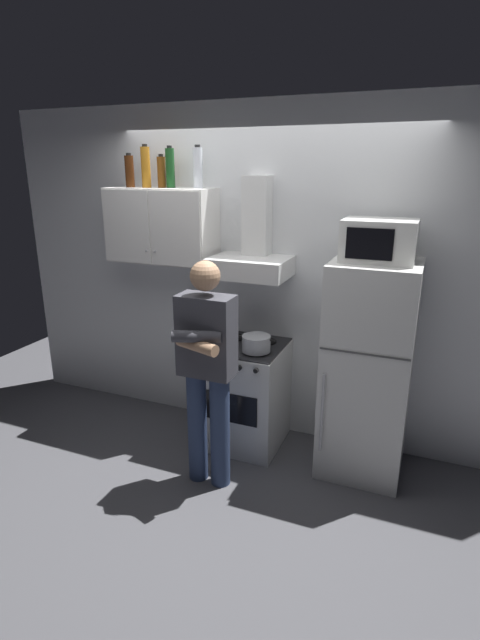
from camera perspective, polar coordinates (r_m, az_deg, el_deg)
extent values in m
plane|color=#4C4C51|center=(3.99, 0.00, -15.92)|extent=(7.00, 7.00, 0.00)
cube|color=white|center=(3.98, 3.29, 5.18)|extent=(4.80, 0.10, 2.70)
cube|color=white|center=(4.08, -9.24, 10.99)|extent=(0.90, 0.34, 0.60)
cube|color=white|center=(4.05, -13.32, 10.71)|extent=(0.43, 0.01, 0.58)
cube|color=white|center=(3.81, -7.69, 10.60)|extent=(0.43, 0.01, 0.58)
sphere|color=#B2B2B7|center=(3.96, -11.03, 8.08)|extent=(0.02, 0.02, 0.02)
sphere|color=#B2B2B7|center=(3.92, -10.04, 8.03)|extent=(0.02, 0.02, 0.02)
cube|color=silver|center=(4.00, 0.70, -8.84)|extent=(0.60, 0.60, 0.85)
cube|color=black|center=(3.82, 0.73, -3.06)|extent=(0.59, 0.59, 0.01)
cube|color=black|center=(3.74, -1.04, -10.43)|extent=(0.42, 0.01, 0.24)
cylinder|color=black|center=(3.76, -1.79, -3.22)|extent=(0.16, 0.16, 0.01)
cylinder|color=black|center=(3.67, 1.93, -3.77)|extent=(0.16, 0.16, 0.01)
cylinder|color=black|center=(3.97, -0.38, -2.07)|extent=(0.16, 0.16, 0.01)
cylinder|color=black|center=(3.88, 3.17, -2.56)|extent=(0.16, 0.16, 0.01)
cylinder|color=black|center=(3.66, -4.01, -5.05)|extent=(0.04, 0.02, 0.04)
cylinder|color=black|center=(3.60, -2.15, -5.37)|extent=(0.04, 0.02, 0.04)
cylinder|color=black|center=(3.55, -0.08, -5.71)|extent=(0.04, 0.02, 0.04)
cylinder|color=black|center=(3.51, 1.89, -6.02)|extent=(0.04, 0.02, 0.04)
cube|color=white|center=(3.72, 1.22, 6.30)|extent=(0.60, 0.44, 0.15)
cube|color=white|center=(3.80, 2.03, 12.24)|extent=(0.20, 0.16, 0.60)
cube|color=white|center=(3.63, 14.88, -5.80)|extent=(0.60, 0.60, 1.60)
cube|color=#4C4C4C|center=(3.26, 14.46, -3.93)|extent=(0.59, 0.01, 0.01)
cylinder|color=silver|center=(3.49, 9.69, -10.83)|extent=(0.02, 0.02, 0.60)
cube|color=silver|center=(3.40, 16.18, 9.04)|extent=(0.48, 0.36, 0.28)
cube|color=black|center=(3.22, 15.08, 8.69)|extent=(0.30, 0.01, 0.20)
cylinder|color=navy|center=(3.57, -5.08, -12.42)|extent=(0.14, 0.14, 0.85)
cylinder|color=navy|center=(3.50, -2.38, -13.02)|extent=(0.14, 0.14, 0.85)
cube|color=#3F3F47|center=(3.23, -4.00, -1.88)|extent=(0.38, 0.20, 0.56)
cylinder|color=#3F3F47|center=(3.10, -5.15, -1.99)|extent=(0.33, 0.17, 0.08)
cylinder|color=tan|center=(3.12, -5.12, -3.02)|extent=(0.33, 0.17, 0.08)
sphere|color=tan|center=(3.12, -4.16, 5.23)|extent=(0.20, 0.20, 0.20)
cylinder|color=#B7BABF|center=(3.65, 1.94, -2.79)|extent=(0.22, 0.22, 0.12)
cylinder|color=black|center=(3.68, -0.01, -1.89)|extent=(0.05, 0.01, 0.01)
cylinder|color=black|center=(3.59, 3.95, -2.43)|extent=(0.05, 0.01, 0.01)
cylinder|color=#47230F|center=(4.16, -12.95, 16.76)|extent=(0.07, 0.07, 0.25)
cylinder|color=black|center=(4.16, -13.08, 18.59)|extent=(0.04, 0.04, 0.02)
cylinder|color=brown|center=(4.05, -9.28, 16.88)|extent=(0.07, 0.07, 0.24)
cylinder|color=black|center=(4.05, -9.38, 18.69)|extent=(0.04, 0.04, 0.02)
cylinder|color=#B7721E|center=(4.08, -11.10, 17.31)|extent=(0.07, 0.07, 0.31)
cylinder|color=black|center=(4.08, -11.25, 19.63)|extent=(0.04, 0.04, 0.02)
cylinder|color=silver|center=(3.91, -5.02, 17.49)|extent=(0.07, 0.07, 0.30)
cylinder|color=black|center=(3.91, -5.08, 19.84)|extent=(0.04, 0.04, 0.02)
cylinder|color=#19471E|center=(4.00, -8.27, 17.36)|extent=(0.07, 0.07, 0.30)
cylinder|color=black|center=(4.01, -8.38, 19.63)|extent=(0.04, 0.04, 0.02)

